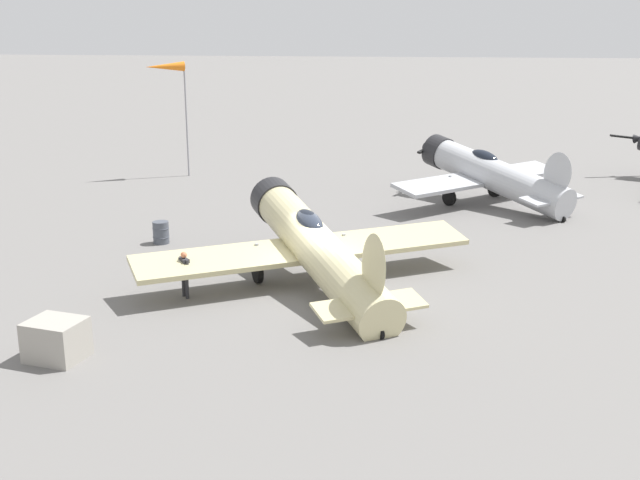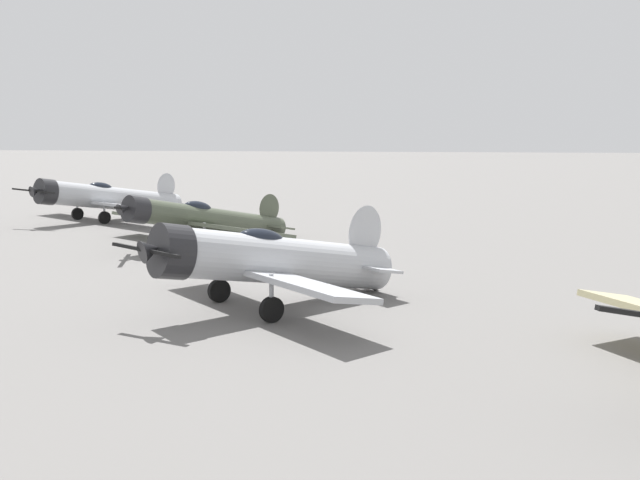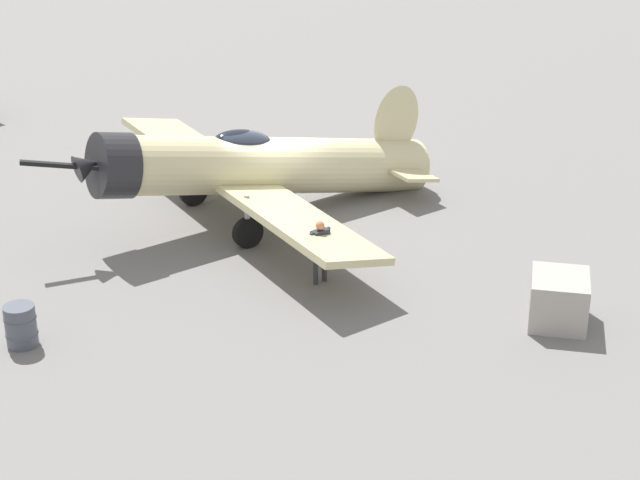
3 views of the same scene
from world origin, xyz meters
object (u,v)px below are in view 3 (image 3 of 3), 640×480
Objects in this scene: ground_crew_mechanic at (320,246)px; airplane_foreground at (258,167)px; equipment_crate at (559,300)px; fuel_drum at (21,326)px.

airplane_foreground is at bearing 161.23° from ground_crew_mechanic.
ground_crew_mechanic is at bearing 81.46° from airplane_foreground.
fuel_drum is at bearing 95.83° from equipment_crate.
equipment_crate is at bearing 107.95° from airplane_foreground.
airplane_foreground is at bearing 49.43° from equipment_crate.
ground_crew_mechanic reaches higher than equipment_crate.
equipment_crate is at bearing -84.17° from fuel_drum.
airplane_foreground is 12.28× the size of fuel_drum.
ground_crew_mechanic is (-4.05, -1.71, -0.49)m from airplane_foreground.
fuel_drum is at bearing -105.49° from ground_crew_mechanic.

